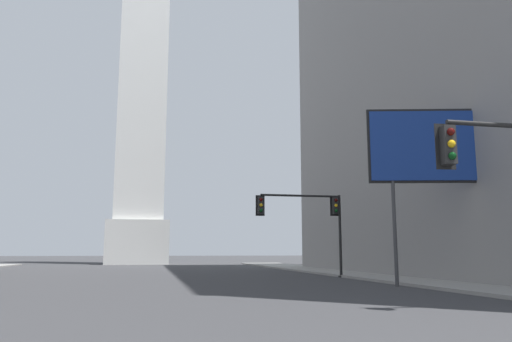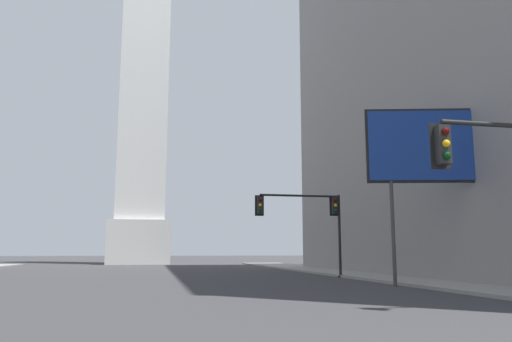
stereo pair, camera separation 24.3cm
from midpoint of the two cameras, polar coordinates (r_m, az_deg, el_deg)
The scene contains 4 objects.
sidewalk_right at distance 30.19m, azimuth 17.03°, elevation -11.76°, with size 5.00×79.53×0.15m, color gray.
obelisk at distance 74.31m, azimuth -12.68°, elevation 13.11°, with size 7.99×7.99×61.86m.
traffic_light_mid_right at distance 32.54m, azimuth 6.10°, elevation -4.84°, with size 5.78×0.51×5.31m.
billboard_sign at distance 26.07m, azimuth 20.09°, elevation 2.42°, with size 6.95×1.87×8.63m.
Camera 1 is at (1.41, -2.55, 1.63)m, focal length 35.00 mm.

